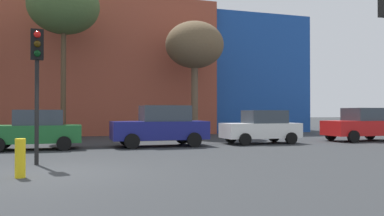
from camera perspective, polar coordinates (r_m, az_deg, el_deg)
name	(u,v)px	position (r m, az deg, el deg)	size (l,w,h in m)	color
ground_plane	(57,173)	(10.64, -19.19, -8.99)	(200.00, 200.00, 0.00)	#2D3033
building_backdrop	(64,71)	(32.16, -18.31, 5.11)	(37.63, 11.62, 11.59)	#9E4733
parked_car_2	(35,130)	(17.52, -22.05, -2.98)	(3.83, 1.88, 1.66)	#1E662D
parked_car_3	(161,126)	(17.90, -4.63, -2.65)	(4.32, 2.12, 1.87)	navy
parked_car_4	(261,127)	(19.68, 10.15, -2.77)	(3.83, 1.88, 1.66)	white
parked_car_5	(363,125)	(23.19, 23.81, -2.23)	(4.15, 2.04, 1.80)	red
traffic_light_island	(37,65)	(12.44, -21.79, 5.86)	(0.39, 0.38, 4.01)	black
bare_tree_1	(195,46)	(24.96, 0.38, 9.09)	(3.71, 3.71, 7.34)	brown
bare_tree_2	(64,7)	(24.08, -18.31, 13.95)	(4.04, 4.04, 9.27)	brown
bollard_yellow_0	(20,158)	(10.13, -23.89, -6.75)	(0.24, 0.24, 0.93)	yellow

